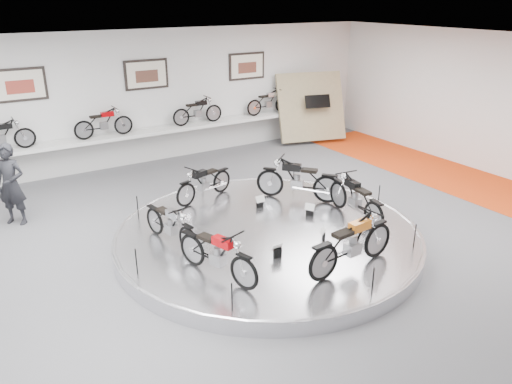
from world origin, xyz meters
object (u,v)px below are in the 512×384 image
shelf (154,132)px  bike_b (204,182)px  visitor (11,184)px  bike_c (170,224)px  bike_a (298,179)px  bike_d (217,253)px  bike_f (356,198)px  bike_e (352,243)px  display_platform (268,236)px

shelf → bike_b: 4.18m
visitor → bike_c: bearing=-14.0°
bike_a → bike_c: 3.55m
bike_c → bike_d: bearing=-3.7°
bike_c → bike_f: bearing=64.8°
shelf → bike_f: bike_f is taller
shelf → bike_e: bearing=-87.2°
shelf → bike_f: size_ratio=6.66×
bike_e → visitor: 7.67m
bike_f → visitor: 7.71m
bike_d → bike_e: size_ratio=0.90×
display_platform → bike_d: bearing=-148.3°
display_platform → bike_f: bearing=-14.7°
bike_c → bike_f: bike_f is taller
display_platform → bike_e: size_ratio=3.64×
bike_e → bike_f: bike_e is taller
bike_d → bike_f: 3.77m
bike_b → bike_f: size_ratio=0.90×
bike_a → display_platform: bearing=83.7°
bike_a → bike_e: size_ratio=1.00×
bike_a → shelf: bearing=-24.2°
bike_a → visitor: visitor is taller
bike_e → visitor: size_ratio=0.93×
bike_f → visitor: bearing=61.7°
display_platform → shelf: bearing=90.0°
shelf → visitor: size_ratio=5.81×
bike_d → visitor: visitor is taller
bike_c → bike_e: 3.53m
visitor → display_platform: bearing=-1.0°
bike_a → visitor: 6.56m
display_platform → shelf: shelf is taller
display_platform → bike_f: bike_f is taller
bike_e → bike_f: size_ratio=1.07×
display_platform → visitor: bearing=138.2°
bike_a → bike_e: (-1.13, -3.14, -0.00)m
bike_c → bike_f: (3.92, -1.01, 0.05)m
display_platform → bike_d: bike_d is taller
shelf → bike_d: bike_d is taller
bike_b → bike_d: (-1.41, -3.33, 0.03)m
bike_c → bike_f: size_ratio=0.90×
shelf → bike_b: bike_b is taller
bike_e → bike_f: (1.54, 1.59, -0.03)m
bike_f → bike_a: bearing=21.7°
shelf → visitor: (-4.36, -2.50, -0.05)m
bike_b → bike_f: 3.60m
bike_a → bike_c: bearing=58.5°
display_platform → bike_d: size_ratio=4.05×
bike_c → bike_b: bearing=126.7°
shelf → bike_c: (-1.96, -5.90, -0.26)m
shelf → bike_d: (-1.77, -7.49, -0.24)m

